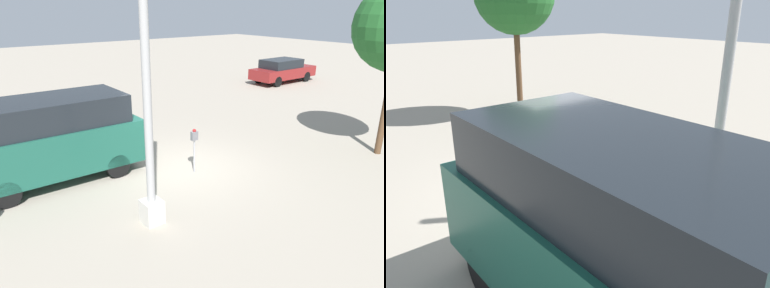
# 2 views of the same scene
# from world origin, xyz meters

# --- Properties ---
(ground_plane) EXTENTS (80.00, 80.00, 0.00)m
(ground_plane) POSITION_xyz_m (0.00, 0.00, 0.00)
(ground_plane) COLOR gray
(parking_meter_near) EXTENTS (0.20, 0.11, 1.34)m
(parking_meter_near) POSITION_xyz_m (-0.14, 0.44, 0.99)
(parking_meter_near) COLOR #9E9EA3
(parking_meter_near) RESTS_ON ground
(lamp_post) EXTENTS (0.44, 0.44, 6.05)m
(lamp_post) POSITION_xyz_m (2.27, 2.04, 2.18)
(lamp_post) COLOR beige
(lamp_post) RESTS_ON ground
(parked_van) EXTENTS (4.76, 2.12, 2.32)m
(parked_van) POSITION_xyz_m (3.22, -1.56, 1.24)
(parked_van) COLOR #195142
(parked_van) RESTS_ON ground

